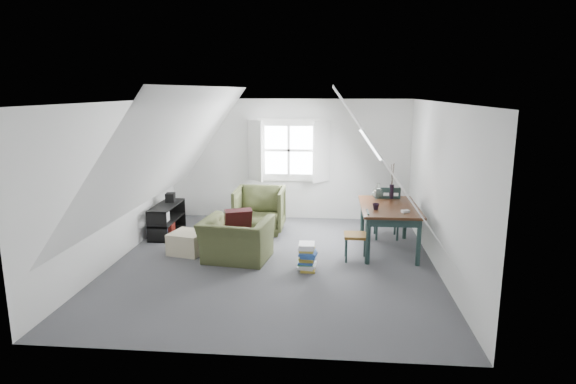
# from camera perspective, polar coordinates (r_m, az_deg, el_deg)

# --- Properties ---
(floor) EXTENTS (5.50, 5.50, 0.00)m
(floor) POSITION_cam_1_polar(r_m,az_deg,el_deg) (7.70, -1.69, -8.31)
(floor) COLOR #46474B
(floor) RESTS_ON ground
(ceiling) EXTENTS (5.50, 5.50, 0.00)m
(ceiling) POSITION_cam_1_polar(r_m,az_deg,el_deg) (7.23, -1.82, 10.62)
(ceiling) COLOR white
(ceiling) RESTS_ON wall_back
(wall_back) EXTENTS (5.00, 0.00, 5.00)m
(wall_back) POSITION_cam_1_polar(r_m,az_deg,el_deg) (10.06, 0.10, 3.86)
(wall_back) COLOR silver
(wall_back) RESTS_ON ground
(wall_front) EXTENTS (5.00, 0.00, 5.00)m
(wall_front) POSITION_cam_1_polar(r_m,az_deg,el_deg) (4.73, -5.72, -5.58)
(wall_front) COLOR silver
(wall_front) RESTS_ON ground
(wall_left) EXTENTS (0.00, 5.50, 5.50)m
(wall_left) POSITION_cam_1_polar(r_m,az_deg,el_deg) (8.05, -19.72, 1.10)
(wall_left) COLOR silver
(wall_left) RESTS_ON ground
(wall_right) EXTENTS (0.00, 5.50, 5.50)m
(wall_right) POSITION_cam_1_polar(r_m,az_deg,el_deg) (7.49, 17.59, 0.48)
(wall_right) COLOR silver
(wall_right) RESTS_ON ground
(slope_left) EXTENTS (3.19, 5.50, 4.48)m
(slope_left) POSITION_cam_1_polar(r_m,az_deg,el_deg) (7.62, -13.47, 4.90)
(slope_left) COLOR white
(slope_left) RESTS_ON wall_left
(slope_right) EXTENTS (3.19, 5.50, 4.48)m
(slope_right) POSITION_cam_1_polar(r_m,az_deg,el_deg) (7.26, 10.50, 4.69)
(slope_right) COLOR white
(slope_right) RESTS_ON wall_right
(dormer_window) EXTENTS (1.71, 0.35, 1.30)m
(dormer_window) POSITION_cam_1_polar(r_m,az_deg,el_deg) (9.96, 0.07, 4.94)
(dormer_window) COLOR white
(dormer_window) RESTS_ON wall_back
(skylight) EXTENTS (0.35, 0.75, 0.47)m
(skylight) POSITION_cam_1_polar(r_m,az_deg,el_deg) (8.55, 9.70, 5.59)
(skylight) COLOR white
(skylight) RESTS_ON slope_right
(armchair_near) EXTENTS (1.17, 1.06, 0.68)m
(armchair_near) POSITION_cam_1_polar(r_m,az_deg,el_deg) (7.83, -6.08, -8.03)
(armchair_near) COLOR #3F4624
(armchair_near) RESTS_ON floor
(armchair_far) EXTENTS (0.92, 0.95, 0.86)m
(armchair_far) POSITION_cam_1_polar(r_m,az_deg,el_deg) (9.34, -3.35, -4.66)
(armchair_far) COLOR #3F4624
(armchair_far) RESTS_ON floor
(throw_pillow) EXTENTS (0.50, 0.40, 0.45)m
(throw_pillow) POSITION_cam_1_polar(r_m,az_deg,el_deg) (7.79, -5.97, -3.51)
(throw_pillow) COLOR #3B1013
(throw_pillow) RESTS_ON armchair_near
(ottoman) EXTENTS (0.65, 0.65, 0.36)m
(ottoman) POSITION_cam_1_polar(r_m,az_deg,el_deg) (8.24, -11.75, -5.88)
(ottoman) COLOR #B7AB8B
(ottoman) RESTS_ON floor
(dining_table) EXTENTS (0.94, 1.56, 0.78)m
(dining_table) POSITION_cam_1_polar(r_m,az_deg,el_deg) (8.23, 11.86, -2.29)
(dining_table) COLOR black
(dining_table) RESTS_ON floor
(demijohn) EXTENTS (0.20, 0.20, 0.28)m
(demijohn) POSITION_cam_1_polar(r_m,az_deg,el_deg) (8.60, 10.59, -0.12)
(demijohn) COLOR silver
(demijohn) RESTS_ON dining_table
(vase_twigs) EXTENTS (0.08, 0.09, 0.63)m
(vase_twigs) POSITION_cam_1_polar(r_m,az_deg,el_deg) (8.72, 12.17, 0.14)
(vase_twigs) COLOR black
(vase_twigs) RESTS_ON dining_table
(cup) EXTENTS (0.14, 0.14, 0.10)m
(cup) POSITION_cam_1_polar(r_m,az_deg,el_deg) (7.89, 10.34, -2.07)
(cup) COLOR black
(cup) RESTS_ON dining_table
(paper_box) EXTENTS (0.14, 0.11, 0.04)m
(paper_box) POSITION_cam_1_polar(r_m,az_deg,el_deg) (7.80, 13.74, -2.24)
(paper_box) COLOR white
(paper_box) RESTS_ON dining_table
(dining_chair_far) EXTENTS (0.46, 0.46, 0.99)m
(dining_chair_far) POSITION_cam_1_polar(r_m,az_deg,el_deg) (8.96, 11.65, -2.20)
(dining_chair_far) COLOR brown
(dining_chair_far) RESTS_ON floor
(dining_chair_near) EXTENTS (0.38, 0.38, 0.80)m
(dining_chair_near) POSITION_cam_1_polar(r_m,az_deg,el_deg) (7.76, 8.31, -5.02)
(dining_chair_near) COLOR brown
(dining_chair_near) RESTS_ON floor
(media_shelf) EXTENTS (0.37, 1.12, 0.57)m
(media_shelf) POSITION_cam_1_polar(r_m,az_deg,el_deg) (9.33, -14.21, -3.38)
(media_shelf) COLOR black
(media_shelf) RESTS_ON floor
(electronics_box) EXTENTS (0.19, 0.24, 0.18)m
(electronics_box) POSITION_cam_1_polar(r_m,az_deg,el_deg) (9.50, -13.77, -0.66)
(electronics_box) COLOR black
(electronics_box) RESTS_ON media_shelf
(magazine_stack) EXTENTS (0.31, 0.37, 0.41)m
(magazine_stack) POSITION_cam_1_polar(r_m,az_deg,el_deg) (7.32, 2.28, -7.70)
(magazine_stack) COLOR #B29933
(magazine_stack) RESTS_ON floor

